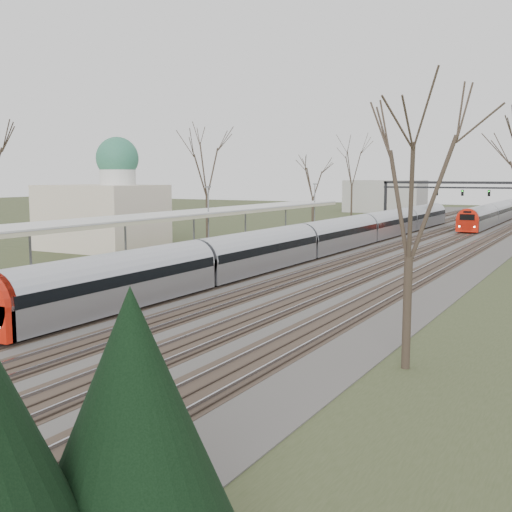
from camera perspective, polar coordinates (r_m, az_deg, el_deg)
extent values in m
cube|color=#474442|center=(65.07, 11.77, 1.01)|extent=(24.00, 160.00, 0.10)
cube|color=#4C3828|center=(67.07, 6.87, 1.32)|extent=(2.60, 160.00, 0.06)
cube|color=gray|center=(67.34, 6.31, 1.41)|extent=(0.07, 160.00, 0.12)
cube|color=gray|center=(66.80, 7.44, 1.35)|extent=(0.07, 160.00, 0.12)
cube|color=#4C3828|center=(65.85, 9.69, 1.16)|extent=(2.60, 160.00, 0.06)
cube|color=gray|center=(66.08, 9.11, 1.26)|extent=(0.07, 160.00, 0.12)
cube|color=gray|center=(65.61, 10.29, 1.19)|extent=(0.07, 160.00, 0.12)
cube|color=#4C3828|center=(64.79, 12.62, 1.00)|extent=(2.60, 160.00, 0.06)
cube|color=gray|center=(64.98, 12.01, 1.09)|extent=(0.07, 160.00, 0.12)
cube|color=gray|center=(64.58, 13.23, 1.02)|extent=(0.07, 160.00, 0.12)
cube|color=#4C3828|center=(63.90, 15.63, 0.82)|extent=(2.60, 160.00, 0.06)
cube|color=gray|center=(64.06, 15.01, 0.92)|extent=(0.07, 160.00, 0.12)
cube|color=gray|center=(63.73, 16.26, 0.85)|extent=(0.07, 160.00, 0.12)
cube|color=#4C3828|center=(63.20, 18.71, 0.64)|extent=(2.60, 160.00, 0.06)
cube|color=gray|center=(63.32, 18.08, 0.74)|extent=(0.07, 160.00, 0.12)
cube|color=gray|center=(63.07, 19.36, 0.67)|extent=(0.07, 160.00, 0.12)
cube|color=#9E9B93|center=(52.88, -3.37, 0.25)|extent=(3.50, 69.00, 1.00)
cylinder|color=slate|center=(37.75, -19.41, 0.15)|extent=(0.14, 0.14, 3.00)
cylinder|color=slate|center=(43.44, -11.52, 1.27)|extent=(0.14, 0.14, 3.00)
cylinder|color=slate|center=(49.77, -5.55, 2.12)|extent=(0.14, 0.14, 3.00)
cylinder|color=slate|center=(56.52, -0.95, 2.75)|extent=(0.14, 0.14, 3.00)
cylinder|color=slate|center=(63.56, 2.65, 3.23)|extent=(0.14, 0.14, 3.00)
cube|color=silver|center=(48.84, -6.23, 3.84)|extent=(4.10, 50.00, 0.12)
cube|color=beige|center=(48.85, -6.23, 3.64)|extent=(4.10, 50.00, 0.25)
cube|color=beige|center=(60.91, -13.51, 3.34)|extent=(10.00, 8.00, 6.00)
cylinder|color=silver|center=(59.46, -12.19, 7.34)|extent=(3.20, 3.20, 2.50)
sphere|color=#2B6C51|center=(59.48, -12.22, 8.49)|extent=(3.80, 3.80, 3.80)
cube|color=black|center=(96.41, 11.43, 4.72)|extent=(0.35, 0.35, 6.00)
cube|color=black|center=(93.76, 17.49, 6.25)|extent=(21.00, 0.35, 0.35)
cube|color=black|center=(93.77, 17.47, 5.82)|extent=(21.00, 0.25, 0.25)
cube|color=black|center=(95.04, 13.72, 5.53)|extent=(0.32, 0.22, 0.85)
sphere|color=#0CFF19|center=(94.90, 13.70, 5.68)|extent=(0.16, 0.16, 0.16)
cube|color=black|center=(94.18, 15.78, 5.46)|extent=(0.32, 0.22, 0.85)
sphere|color=#0CFF19|center=(94.04, 15.77, 5.61)|extent=(0.16, 0.16, 0.16)
cube|color=black|center=(93.45, 17.88, 5.37)|extent=(0.32, 0.22, 0.85)
sphere|color=#0CFF19|center=(93.30, 17.87, 5.52)|extent=(0.16, 0.16, 0.16)
cube|color=black|center=(92.83, 20.01, 5.28)|extent=(0.32, 0.22, 0.85)
sphere|color=#0CFF19|center=(92.69, 20.00, 5.43)|extent=(0.16, 0.16, 0.16)
cone|color=black|center=(10.45, -10.82, -15.69)|extent=(4.00, 4.00, 4.80)
cylinder|color=#2D231C|center=(65.78, -4.36, 3.32)|extent=(0.30, 0.30, 4.95)
cylinder|color=#2D231C|center=(23.18, 13.27, -5.02)|extent=(0.30, 0.30, 4.05)
cube|color=#A9ACB3|center=(58.61, 7.24, 1.47)|extent=(2.55, 75.00, 1.60)
cylinder|color=#A9ACB3|center=(58.55, 7.25, 2.11)|extent=(2.60, 74.70, 2.60)
cube|color=black|center=(58.54, 7.25, 2.20)|extent=(2.62, 74.40, 0.55)
cube|color=black|center=(58.71, 7.23, 0.58)|extent=(1.80, 74.00, 0.35)
cube|color=#A9ACB3|center=(115.82, 21.74, 3.80)|extent=(2.55, 75.00, 1.60)
cylinder|color=#A9ACB3|center=(115.79, 21.75, 4.12)|extent=(2.60, 74.70, 2.60)
cube|color=black|center=(115.78, 21.76, 4.17)|extent=(2.62, 74.40, 0.55)
cube|color=red|center=(78.93, 18.26, 2.58)|extent=(2.55, 0.50, 1.50)
cylinder|color=red|center=(78.93, 18.29, 3.09)|extent=(2.60, 0.60, 2.60)
cube|color=black|center=(78.64, 18.26, 3.30)|extent=(1.70, 0.12, 0.70)
sphere|color=white|center=(78.90, 17.63, 2.53)|extent=(0.22, 0.22, 0.22)
sphere|color=white|center=(78.59, 18.84, 2.47)|extent=(0.22, 0.22, 0.22)
cube|color=black|center=(115.87, 21.72, 3.34)|extent=(1.80, 74.00, 0.35)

